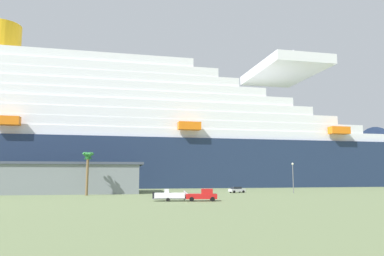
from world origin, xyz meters
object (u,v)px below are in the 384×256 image
(pickup_truck, at_px, (203,195))
(small_boat_on_trailer, at_px, (174,196))
(palm_tree, at_px, (88,162))
(parked_car_silver_sedan, at_px, (237,190))
(street_lamp, at_px, (293,173))
(cruise_ship, at_px, (100,137))
(parked_car_red_hatchback, at_px, (125,189))

(pickup_truck, xyz_separation_m, small_boat_on_trailer, (-5.10, 1.23, -0.08))
(pickup_truck, height_order, palm_tree, palm_tree)
(small_boat_on_trailer, distance_m, palm_tree, 28.38)
(palm_tree, bearing_deg, parked_car_silver_sedan, 4.13)
(pickup_truck, bearing_deg, palm_tree, 130.80)
(pickup_truck, distance_m, street_lamp, 36.88)
(small_boat_on_trailer, xyz_separation_m, parked_car_silver_sedan, (22.47, 25.47, -0.13))
(cruise_ship, bearing_deg, parked_car_silver_sedan, -56.79)
(pickup_truck, height_order, street_lamp, street_lamp)
(parked_car_red_hatchback, bearing_deg, palm_tree, -122.27)
(cruise_ship, relative_size, small_boat_on_trailer, 40.23)
(cruise_ship, distance_m, palm_tree, 57.41)
(small_boat_on_trailer, relative_size, parked_car_red_hatchback, 1.55)
(parked_car_silver_sedan, bearing_deg, cruise_ship, 123.21)
(small_boat_on_trailer, bearing_deg, pickup_truck, -13.60)
(small_boat_on_trailer, relative_size, palm_tree, 0.76)
(pickup_truck, xyz_separation_m, street_lamp, (30.43, 20.43, 4.06))
(pickup_truck, height_order, small_boat_on_trailer, pickup_truck)
(pickup_truck, relative_size, street_lamp, 0.76)
(cruise_ship, height_order, parked_car_red_hatchback, cruise_ship)
(palm_tree, height_order, parked_car_silver_sedan, palm_tree)
(pickup_truck, relative_size, parked_car_silver_sedan, 1.29)
(parked_car_red_hatchback, bearing_deg, cruise_ship, 99.85)
(palm_tree, bearing_deg, parked_car_red_hatchback, 57.73)
(cruise_ship, height_order, street_lamp, cruise_ship)
(palm_tree, relative_size, parked_car_silver_sedan, 2.17)
(parked_car_silver_sedan, bearing_deg, palm_tree, -175.87)
(pickup_truck, xyz_separation_m, parked_car_silver_sedan, (17.37, 26.71, -0.21))
(small_boat_on_trailer, xyz_separation_m, parked_car_red_hatchback, (-5.50, 38.69, -0.13))
(pickup_truck, xyz_separation_m, parked_car_red_hatchback, (-10.60, 39.92, -0.21))
(pickup_truck, xyz_separation_m, palm_tree, (-20.68, 23.96, 6.70))
(cruise_ship, relative_size, palm_tree, 30.43)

